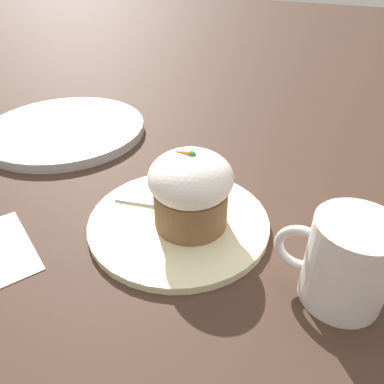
{
  "coord_description": "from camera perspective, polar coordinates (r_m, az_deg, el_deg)",
  "views": [
    {
      "loc": [
        -0.18,
        0.33,
        0.31
      ],
      "look_at": [
        -0.02,
        -0.0,
        0.05
      ],
      "focal_mm": 35.0,
      "sensor_mm": 36.0,
      "label": 1
    }
  ],
  "objects": [
    {
      "name": "dessert_plate",
      "position": [
        0.48,
        -2.0,
        -4.57
      ],
      "size": [
        0.23,
        0.23,
        0.01
      ],
      "color": "beige",
      "rests_on": "ground_plane"
    },
    {
      "name": "side_plate",
      "position": [
        0.74,
        -18.75,
        9.02
      ],
      "size": [
        0.29,
        0.29,
        0.02
      ],
      "color": "#B2B7BC",
      "rests_on": "ground_plane"
    },
    {
      "name": "spoon",
      "position": [
        0.49,
        -2.43,
        -2.25
      ],
      "size": [
        0.12,
        0.05,
        0.01
      ],
      "color": "silver",
      "rests_on": "dessert_plate"
    },
    {
      "name": "coffee_cup",
      "position": [
        0.39,
        22.44,
        -9.79
      ],
      "size": [
        0.11,
        0.08,
        0.1
      ],
      "color": "white",
      "rests_on": "ground_plane"
    },
    {
      "name": "carrot_cake",
      "position": [
        0.44,
        -0.0,
        0.66
      ],
      "size": [
        0.1,
        0.1,
        0.1
      ],
      "color": "brown",
      "rests_on": "dessert_plate"
    },
    {
      "name": "ground_plane",
      "position": [
        0.48,
        -1.99,
        -5.03
      ],
      "size": [
        4.0,
        4.0,
        0.0
      ],
      "primitive_type": "plane",
      "color": "#3D281E"
    }
  ]
}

